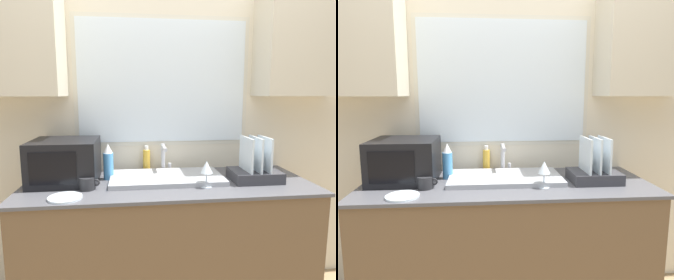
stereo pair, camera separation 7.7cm
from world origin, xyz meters
The scene contains 11 objects.
countertop centered at (0.00, 0.34, 0.47)m, with size 1.84×0.71×0.94m.
wall_back centered at (0.00, 0.66, 1.43)m, with size 6.00×0.38×2.60m.
sink_basin centered at (-0.01, 0.38, 0.95)m, with size 0.74×0.39×0.03m.
faucet centered at (0.00, 0.58, 1.06)m, with size 0.08×0.18×0.20m.
microwave centered at (-0.66, 0.42, 1.07)m, with size 0.41×0.40×0.28m.
dish_rack centered at (0.57, 0.30, 1.01)m, with size 0.31×0.25×0.29m.
spray_bottle centered at (-0.39, 0.45, 1.05)m, with size 0.07×0.07×0.24m.
soap_bottle centered at (-0.13, 0.64, 1.02)m, with size 0.05×0.05×0.19m.
mug_near_sink centered at (-0.50, 0.23, 0.97)m, with size 0.12×0.09×0.08m.
wine_glass centered at (0.21, 0.20, 1.06)m, with size 0.08×0.08×0.16m.
small_plate centered at (-0.60, 0.09, 0.94)m, with size 0.18×0.18×0.01m.
Camera 1 is at (-0.23, -1.53, 1.50)m, focal length 32.00 mm.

